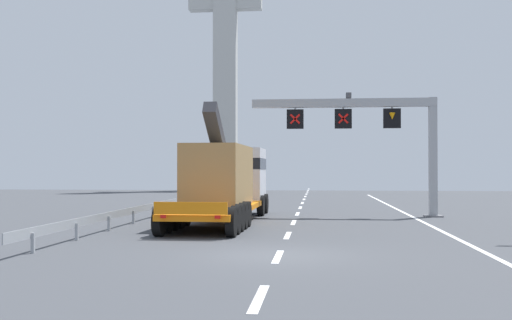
% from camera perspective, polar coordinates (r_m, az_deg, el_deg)
% --- Properties ---
extents(ground, '(112.00, 112.00, 0.00)m').
position_cam_1_polar(ground, '(17.90, 1.65, -8.82)').
color(ground, '#424449').
extents(lane_markings, '(0.20, 70.42, 0.01)m').
position_cam_1_polar(lane_markings, '(45.68, 4.33, -4.00)').
color(lane_markings, silver).
rests_on(lane_markings, ground).
extents(edge_line_right, '(0.20, 63.00, 0.01)m').
position_cam_1_polar(edge_line_right, '(30.19, 15.19, -5.55)').
color(edge_line_right, silver).
rests_on(edge_line_right, ground).
extents(overhead_lane_gantry, '(9.98, 0.90, 6.56)m').
position_cam_1_polar(overhead_lane_gantry, '(33.15, 10.47, 3.45)').
color(overhead_lane_gantry, '#9EA0A5').
rests_on(overhead_lane_gantry, ground).
extents(heavy_haul_truck_orange, '(3.19, 14.10, 5.30)m').
position_cam_1_polar(heavy_haul_truck_orange, '(29.91, -2.64, -1.82)').
color(heavy_haul_truck_orange, orange).
rests_on(heavy_haul_truck_orange, ground).
extents(guardrail_left, '(0.13, 29.76, 0.76)m').
position_cam_1_polar(guardrail_left, '(31.76, -9.64, -4.34)').
color(guardrail_left, '#999EA3').
rests_on(guardrail_left, ground).
extents(bridge_pylon_distant, '(9.00, 2.00, 36.89)m').
position_cam_1_polar(bridge_pylon_distant, '(77.23, -2.86, 11.32)').
color(bridge_pylon_distant, '#B7B7B2').
rests_on(bridge_pylon_distant, ground).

